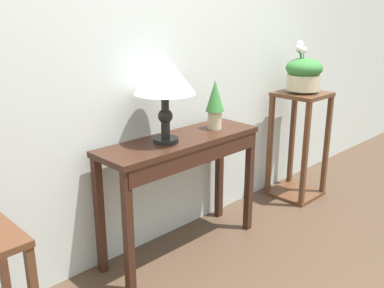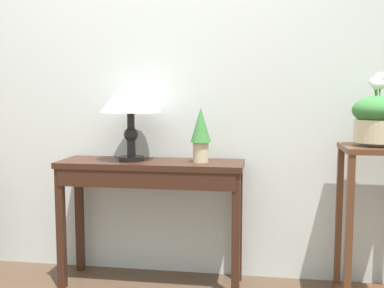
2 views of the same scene
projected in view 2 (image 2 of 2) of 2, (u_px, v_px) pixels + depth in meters
back_wall_with_art at (165, 56)px, 2.91m from camera, size 9.00×0.10×2.80m
console_table at (150, 183)px, 2.72m from camera, size 1.10×0.34×0.76m
table_lamp at (131, 96)px, 2.71m from camera, size 0.36×0.36×0.51m
potted_plant_on_console at (201, 132)px, 2.66m from camera, size 0.12×0.12×0.32m
pedestal_stand_right at (375, 225)px, 2.52m from camera, size 0.37×0.37×0.88m
planter_bowl_wide_right at (379, 117)px, 2.46m from camera, size 0.28×0.28×0.40m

